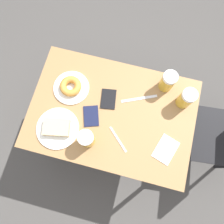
{
  "coord_description": "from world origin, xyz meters",
  "views": [
    {
      "loc": [
        0.32,
        0.08,
        1.98
      ],
      "look_at": [
        0.0,
        0.0,
        0.73
      ],
      "focal_mm": 35.0,
      "sensor_mm": 36.0,
      "label": 1
    }
  ],
  "objects_px": {
    "passport_far_edge": "(91,116)",
    "plate_with_donut": "(71,87)",
    "passport_near_edge": "(108,99)",
    "beer_mug_right": "(87,139)",
    "beer_mug_center": "(186,98)",
    "knife": "(139,99)",
    "beer_mug_left": "(168,81)",
    "napkin_folded": "(166,149)",
    "fork": "(118,139)",
    "plate_with_cake": "(57,128)"
  },
  "relations": [
    {
      "from": "passport_far_edge",
      "to": "plate_with_donut",
      "type": "bearing_deg",
      "value": -130.38
    },
    {
      "from": "passport_near_edge",
      "to": "beer_mug_right",
      "type": "bearing_deg",
      "value": -10.15
    },
    {
      "from": "beer_mug_center",
      "to": "knife",
      "type": "relative_size",
      "value": 0.7
    },
    {
      "from": "beer_mug_left",
      "to": "beer_mug_center",
      "type": "height_order",
      "value": "same"
    },
    {
      "from": "beer_mug_left",
      "to": "napkin_folded",
      "type": "bearing_deg",
      "value": 11.59
    },
    {
      "from": "beer_mug_center",
      "to": "passport_far_edge",
      "type": "height_order",
      "value": "beer_mug_center"
    },
    {
      "from": "beer_mug_center",
      "to": "plate_with_donut",
      "type": "bearing_deg",
      "value": -83.15
    },
    {
      "from": "fork",
      "to": "knife",
      "type": "xyz_separation_m",
      "value": [
        -0.27,
        0.06,
        -0.0
      ]
    },
    {
      "from": "beer_mug_left",
      "to": "passport_near_edge",
      "type": "xyz_separation_m",
      "value": [
        0.17,
        -0.32,
        -0.07
      ]
    },
    {
      "from": "plate_with_cake",
      "to": "plate_with_donut",
      "type": "distance_m",
      "value": 0.26
    },
    {
      "from": "beer_mug_right",
      "to": "napkin_folded",
      "type": "distance_m",
      "value": 0.45
    },
    {
      "from": "beer_mug_right",
      "to": "napkin_folded",
      "type": "bearing_deg",
      "value": 98.13
    },
    {
      "from": "plate_with_donut",
      "to": "knife",
      "type": "height_order",
      "value": "plate_with_donut"
    },
    {
      "from": "plate_with_cake",
      "to": "plate_with_donut",
      "type": "xyz_separation_m",
      "value": [
        -0.26,
        0.0,
        0.0
      ]
    },
    {
      "from": "beer_mug_left",
      "to": "beer_mug_right",
      "type": "height_order",
      "value": "same"
    },
    {
      "from": "fork",
      "to": "plate_with_cake",
      "type": "bearing_deg",
      "value": -85.73
    },
    {
      "from": "beer_mug_center",
      "to": "passport_far_edge",
      "type": "bearing_deg",
      "value": -66.45
    },
    {
      "from": "beer_mug_center",
      "to": "beer_mug_right",
      "type": "height_order",
      "value": "same"
    },
    {
      "from": "beer_mug_left",
      "to": "passport_near_edge",
      "type": "relative_size",
      "value": 1.06
    },
    {
      "from": "beer_mug_right",
      "to": "passport_near_edge",
      "type": "xyz_separation_m",
      "value": [
        -0.27,
        0.05,
        -0.07
      ]
    },
    {
      "from": "plate_with_donut",
      "to": "knife",
      "type": "relative_size",
      "value": 1.05
    },
    {
      "from": "plate_with_donut",
      "to": "knife",
      "type": "bearing_deg",
      "value": 95.09
    },
    {
      "from": "beer_mug_left",
      "to": "fork",
      "type": "distance_m",
      "value": 0.45
    },
    {
      "from": "passport_near_edge",
      "to": "passport_far_edge",
      "type": "distance_m",
      "value": 0.15
    },
    {
      "from": "beer_mug_center",
      "to": "knife",
      "type": "xyz_separation_m",
      "value": [
        0.04,
        -0.26,
        -0.07
      ]
    },
    {
      "from": "plate_with_donut",
      "to": "passport_near_edge",
      "type": "bearing_deg",
      "value": 87.0
    },
    {
      "from": "beer_mug_right",
      "to": "plate_with_cake",
      "type": "bearing_deg",
      "value": -97.24
    },
    {
      "from": "beer_mug_center",
      "to": "beer_mug_right",
      "type": "relative_size",
      "value": 1.0
    },
    {
      "from": "plate_with_cake",
      "to": "beer_mug_right",
      "type": "distance_m",
      "value": 0.2
    },
    {
      "from": "plate_with_donut",
      "to": "fork",
      "type": "distance_m",
      "value": 0.43
    },
    {
      "from": "passport_near_edge",
      "to": "passport_far_edge",
      "type": "bearing_deg",
      "value": -29.39
    },
    {
      "from": "knife",
      "to": "passport_far_edge",
      "type": "height_order",
      "value": "passport_far_edge"
    },
    {
      "from": "plate_with_cake",
      "to": "knife",
      "type": "xyz_separation_m",
      "value": [
        -0.3,
        0.42,
        -0.02
      ]
    },
    {
      "from": "plate_with_donut",
      "to": "passport_near_edge",
      "type": "distance_m",
      "value": 0.24
    },
    {
      "from": "plate_with_cake",
      "to": "fork",
      "type": "relative_size",
      "value": 1.88
    },
    {
      "from": "beer_mug_center",
      "to": "passport_near_edge",
      "type": "xyz_separation_m",
      "value": [
        0.09,
        -0.44,
        -0.07
      ]
    },
    {
      "from": "plate_with_cake",
      "to": "beer_mug_center",
      "type": "xyz_separation_m",
      "value": [
        -0.34,
        0.68,
        0.06
      ]
    },
    {
      "from": "passport_near_edge",
      "to": "napkin_folded",
      "type": "bearing_deg",
      "value": 61.97
    },
    {
      "from": "fork",
      "to": "passport_far_edge",
      "type": "bearing_deg",
      "value": -116.3
    },
    {
      "from": "beer_mug_right",
      "to": "knife",
      "type": "distance_m",
      "value": 0.4
    },
    {
      "from": "beer_mug_center",
      "to": "fork",
      "type": "relative_size",
      "value": 1.1
    },
    {
      "from": "plate_with_cake",
      "to": "knife",
      "type": "height_order",
      "value": "plate_with_cake"
    },
    {
      "from": "beer_mug_left",
      "to": "fork",
      "type": "bearing_deg",
      "value": -26.96
    },
    {
      "from": "fork",
      "to": "beer_mug_center",
      "type": "bearing_deg",
      "value": 134.49
    },
    {
      "from": "plate_with_cake",
      "to": "beer_mug_left",
      "type": "relative_size",
      "value": 1.71
    },
    {
      "from": "beer_mug_right",
      "to": "fork",
      "type": "bearing_deg",
      "value": 107.15
    },
    {
      "from": "beer_mug_right",
      "to": "passport_far_edge",
      "type": "bearing_deg",
      "value": -170.71
    },
    {
      "from": "beer_mug_center",
      "to": "fork",
      "type": "xyz_separation_m",
      "value": [
        0.32,
        -0.32,
        -0.07
      ]
    },
    {
      "from": "knife",
      "to": "beer_mug_right",
      "type": "bearing_deg",
      "value": -35.36
    },
    {
      "from": "napkin_folded",
      "to": "passport_near_edge",
      "type": "relative_size",
      "value": 1.27
    }
  ]
}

